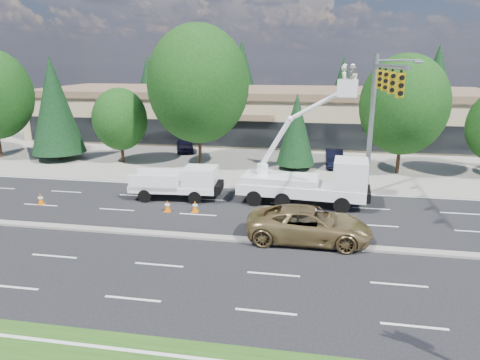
% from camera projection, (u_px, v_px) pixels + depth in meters
% --- Properties ---
extents(ground, '(140.00, 140.00, 0.00)m').
position_uv_depth(ground, '(181.00, 236.00, 21.65)').
color(ground, black).
rests_on(ground, ground).
extents(concrete_apron, '(140.00, 22.00, 0.01)m').
position_uv_depth(concrete_apron, '(245.00, 154.00, 40.62)').
color(concrete_apron, gray).
rests_on(concrete_apron, ground).
extents(road_median, '(120.00, 0.55, 0.12)m').
position_uv_depth(road_median, '(181.00, 235.00, 21.63)').
color(road_median, gray).
rests_on(road_median, ground).
extents(strip_mall, '(50.40, 15.40, 5.50)m').
position_uv_depth(strip_mall, '(259.00, 112.00, 49.32)').
color(strip_mall, tan).
rests_on(strip_mall, ground).
extents(tree_front_b, '(4.58, 4.58, 9.03)m').
position_uv_depth(tree_front_b, '(54.00, 105.00, 37.21)').
color(tree_front_b, '#332114').
rests_on(tree_front_b, ground).
extents(tree_front_c, '(4.62, 4.62, 6.41)m').
position_uv_depth(tree_front_c, '(120.00, 119.00, 36.52)').
color(tree_front_c, '#332114').
rests_on(tree_front_c, ground).
extents(tree_front_d, '(8.29, 8.29, 11.51)m').
position_uv_depth(tree_front_d, '(198.00, 84.00, 34.56)').
color(tree_front_d, '#332114').
rests_on(tree_front_d, ground).
extents(tree_front_e, '(3.12, 3.12, 6.14)m').
position_uv_depth(tree_front_e, '(296.00, 129.00, 34.17)').
color(tree_front_e, '#332114').
rests_on(tree_front_e, ground).
extents(tree_front_f, '(6.61, 6.61, 9.17)m').
position_uv_depth(tree_front_f, '(404.00, 105.00, 32.29)').
color(tree_front_f, '#332114').
rests_on(tree_front_f, ground).
extents(tree_back_a, '(4.80, 4.80, 9.46)m').
position_uv_depth(tree_back_a, '(149.00, 85.00, 63.10)').
color(tree_back_a, '#332114').
rests_on(tree_back_a, ground).
extents(tree_back_b, '(5.82, 5.82, 11.47)m').
position_uv_depth(tree_back_b, '(242.00, 78.00, 60.50)').
color(tree_back_b, '#332114').
rests_on(tree_back_b, ground).
extents(tree_back_c, '(4.67, 4.67, 9.20)m').
position_uv_depth(tree_back_c, '(343.00, 88.00, 58.52)').
color(tree_back_c, '#332114').
rests_on(tree_back_c, ground).
extents(tree_back_d, '(5.51, 5.51, 10.85)m').
position_uv_depth(tree_back_d, '(436.00, 82.00, 56.30)').
color(tree_back_d, '#332114').
rests_on(tree_back_d, ground).
extents(signal_mast, '(2.76, 10.16, 9.00)m').
position_uv_depth(signal_mast, '(378.00, 105.00, 25.05)').
color(signal_mast, gray).
rests_on(signal_mast, ground).
extents(utility_pickup, '(5.60, 2.45, 2.10)m').
position_uv_depth(utility_pickup, '(180.00, 186.00, 27.34)').
color(utility_pickup, white).
rests_on(utility_pickup, ground).
extents(bucket_truck, '(7.90, 3.02, 8.42)m').
position_uv_depth(bucket_truck, '(313.00, 177.00, 25.92)').
color(bucket_truck, white).
rests_on(bucket_truck, ground).
extents(traffic_cone_a, '(0.40, 0.40, 0.70)m').
position_uv_depth(traffic_cone_a, '(41.00, 199.00, 26.40)').
color(traffic_cone_a, '#DF6107').
rests_on(traffic_cone_a, ground).
extents(traffic_cone_b, '(0.40, 0.40, 0.70)m').
position_uv_depth(traffic_cone_b, '(167.00, 206.00, 25.13)').
color(traffic_cone_b, '#DF6107').
rests_on(traffic_cone_b, ground).
extents(traffic_cone_c, '(0.40, 0.40, 0.70)m').
position_uv_depth(traffic_cone_c, '(195.00, 206.00, 25.05)').
color(traffic_cone_c, '#DF6107').
rests_on(traffic_cone_c, ground).
extents(traffic_cone_d, '(0.40, 0.40, 0.70)m').
position_uv_depth(traffic_cone_d, '(314.00, 211.00, 24.27)').
color(traffic_cone_d, '#DF6107').
rests_on(traffic_cone_d, ground).
extents(minivan, '(6.09, 2.86, 1.68)m').
position_uv_depth(minivan, '(309.00, 224.00, 20.94)').
color(minivan, olive).
rests_on(minivan, ground).
extents(parked_car_west, '(2.79, 4.25, 1.35)m').
position_uv_depth(parked_car_west, '(185.00, 145.00, 41.68)').
color(parked_car_west, black).
rests_on(parked_car_west, ground).
extents(parked_car_east, '(1.45, 4.10, 1.35)m').
position_uv_depth(parked_car_east, '(334.00, 158.00, 35.94)').
color(parked_car_east, black).
rests_on(parked_car_east, ground).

